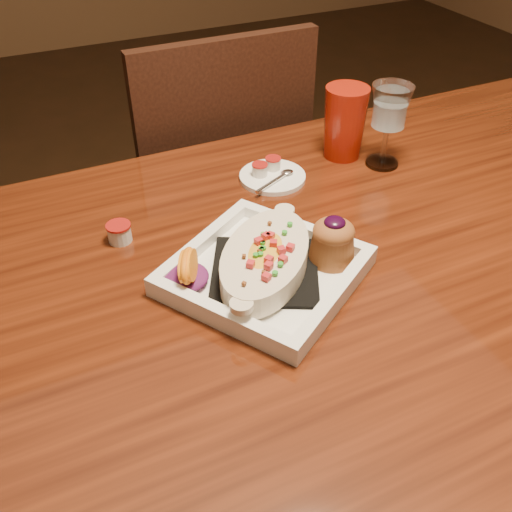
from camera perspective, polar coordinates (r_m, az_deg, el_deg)
name	(u,v)px	position (r m, az deg, el deg)	size (l,w,h in m)	color
table	(354,308)	(0.92, 9.77, -5.15)	(1.50, 0.90, 0.75)	#66260E
chair_far	(212,194)	(1.46, -4.41, 6.20)	(0.42, 0.42, 0.93)	black
plate	(271,262)	(0.80, 1.55, -0.60)	(0.33, 0.33, 0.08)	white
goblet	(390,111)	(1.07, 13.23, 13.92)	(0.07, 0.07, 0.15)	silver
saucer	(271,175)	(1.04, 1.52, 8.10)	(0.12, 0.12, 0.08)	white
creamer_loose	(119,232)	(0.90, -13.51, 2.30)	(0.04, 0.04, 0.03)	silver
red_tumbler	(345,123)	(1.10, 8.85, 13.02)	(0.08, 0.08, 0.13)	#A11A0B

